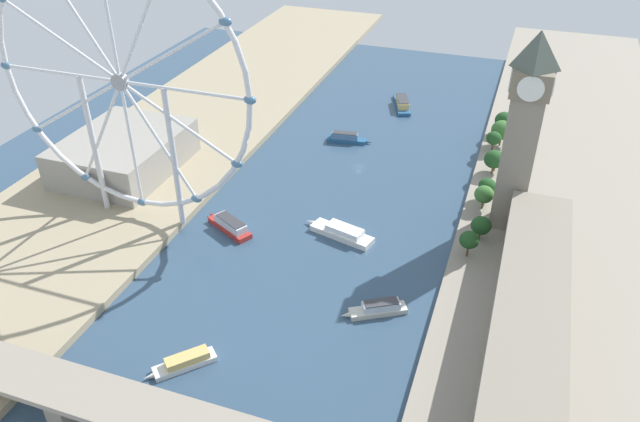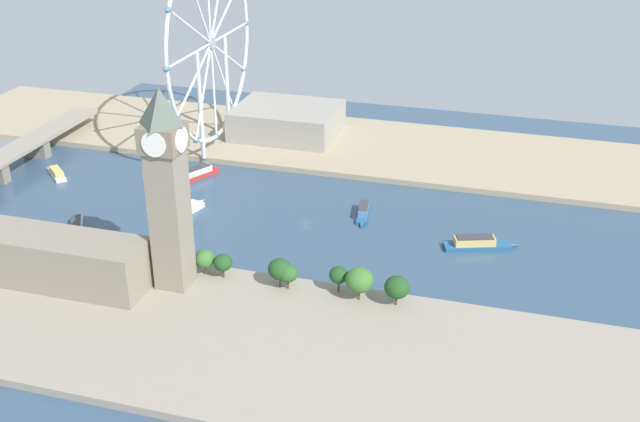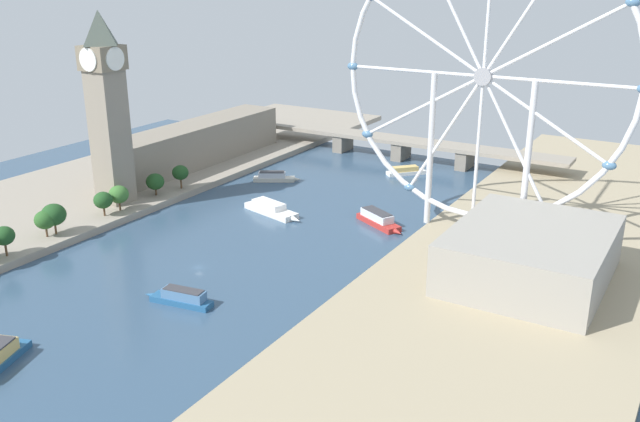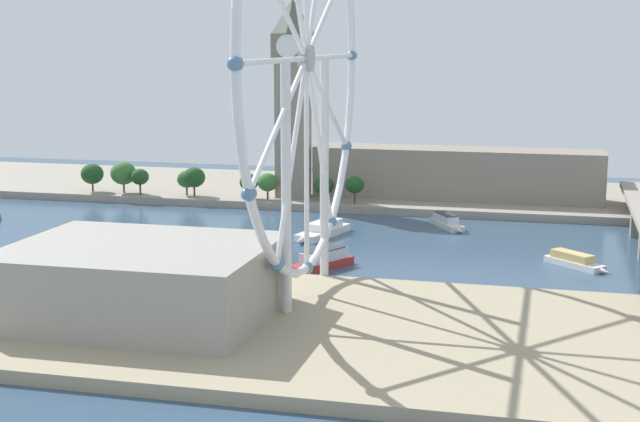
% 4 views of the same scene
% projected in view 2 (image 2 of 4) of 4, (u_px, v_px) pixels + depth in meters
% --- Properties ---
extents(ground_plane, '(370.35, 370.35, 0.00)m').
position_uv_depth(ground_plane, '(306.00, 222.00, 369.79)').
color(ground_plane, '#334C66').
extents(riverbank_left, '(90.00, 520.00, 3.00)m').
position_uv_depth(riverbank_left, '(224.00, 337.00, 282.55)').
color(riverbank_left, gray).
rests_on(riverbank_left, ground_plane).
extents(riverbank_right, '(90.00, 520.00, 3.00)m').
position_uv_depth(riverbank_right, '(357.00, 146.00, 455.73)').
color(riverbank_right, tan).
rests_on(riverbank_right, ground_plane).
extents(clock_tower, '(15.53, 15.53, 81.29)m').
position_uv_depth(clock_tower, '(167.00, 187.00, 294.85)').
color(clock_tower, gray).
rests_on(clock_tower, riverbank_left).
extents(parliament_block, '(22.00, 118.04, 20.66)m').
position_uv_depth(parliament_block, '(10.00, 252.00, 315.45)').
color(parliament_block, gray).
rests_on(parliament_block, riverbank_left).
extents(tree_row_embankment, '(12.32, 125.13, 13.47)m').
position_uv_depth(tree_row_embankment, '(282.00, 270.00, 307.95)').
color(tree_row_embankment, '#513823').
rests_on(tree_row_embankment, riverbank_left).
extents(ferris_wheel, '(112.06, 3.20, 115.21)m').
position_uv_depth(ferris_wheel, '(211.00, 45.00, 425.57)').
color(ferris_wheel, silver).
rests_on(ferris_wheel, riverbank_right).
extents(riverside_hall, '(47.83, 60.09, 17.21)m').
position_uv_depth(riverside_hall, '(287.00, 121.00, 465.82)').
color(riverside_hall, gray).
rests_on(riverside_hall, riverbank_right).
extents(tour_boat_0, '(24.33, 8.20, 5.33)m').
position_uv_depth(tour_boat_0, '(363.00, 212.00, 374.71)').
color(tour_boat_0, '#235684').
rests_on(tour_boat_0, ground_plane).
extents(tour_boat_1, '(25.72, 16.55, 5.78)m').
position_uv_depth(tour_boat_1, '(199.00, 173.00, 417.54)').
color(tour_boat_1, '#B22D28').
rests_on(tour_boat_1, ground_plane).
extents(tour_boat_2, '(22.34, 15.18, 4.99)m').
position_uv_depth(tour_boat_2, '(77.00, 225.00, 362.80)').
color(tour_boat_2, beige).
rests_on(tour_boat_2, ground_plane).
extents(tour_boat_3, '(32.21, 14.34, 5.12)m').
position_uv_depth(tour_boat_3, '(181.00, 212.00, 375.31)').
color(tour_boat_3, white).
rests_on(tour_boat_3, ground_plane).
extents(tour_boat_4, '(16.61, 34.27, 5.88)m').
position_uv_depth(tour_boat_4, '(477.00, 243.00, 345.49)').
color(tour_boat_4, '#235684').
rests_on(tour_boat_4, ground_plane).
extents(tour_boat_5, '(18.67, 19.64, 4.28)m').
position_uv_depth(tour_boat_5, '(57.00, 173.00, 418.73)').
color(tour_boat_5, white).
rests_on(tour_boat_5, ground_plane).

